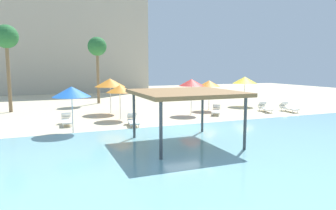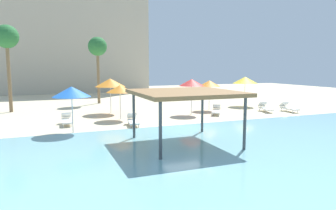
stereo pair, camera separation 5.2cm
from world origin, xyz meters
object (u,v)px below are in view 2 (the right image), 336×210
object	(u,v)px
shade_pavilion	(185,94)
lounge_chair_3	(265,108)
beach_umbrella_blue_4	(72,92)
lounge_chair_2	(216,110)
lounge_chair_6	(133,120)
palm_tree_1	(98,48)
beach_umbrella_orange_3	(110,83)
beach_umbrella_red_1	(192,83)
lounge_chair_5	(67,120)
palm_tree_0	(7,39)
beach_umbrella_orange_2	(120,89)
beach_umbrella_orange_0	(209,83)
beach_umbrella_yellow_5	(245,80)
lounge_chair_4	(288,108)

from	to	relation	value
shade_pavilion	lounge_chair_3	xyz separation A→B (m)	(10.79, 7.27, -2.13)
shade_pavilion	beach_umbrella_blue_4	xyz separation A→B (m)	(-4.92, 4.69, -0.10)
lounge_chair_2	lounge_chair_6	distance (m)	7.58
beach_umbrella_blue_4	palm_tree_1	size ratio (longest dim) A/B	0.39
shade_pavilion	beach_umbrella_orange_3	bearing A→B (deg)	97.54
shade_pavilion	beach_umbrella_red_1	bearing A→B (deg)	62.10
palm_tree_1	lounge_chair_2	bearing A→B (deg)	-55.32
lounge_chair_5	palm_tree_0	size ratio (longest dim) A/B	0.27
beach_umbrella_red_1	palm_tree_1	world-z (taller)	palm_tree_1
shade_pavilion	beach_umbrella_blue_4	bearing A→B (deg)	136.39
lounge_chair_6	beach_umbrella_orange_2	bearing A→B (deg)	-165.86
beach_umbrella_orange_3	palm_tree_0	world-z (taller)	palm_tree_0
lounge_chair_3	lounge_chair_6	size ratio (longest dim) A/B	1.01
beach_umbrella_orange_2	beach_umbrella_orange_3	bearing A→B (deg)	91.43
beach_umbrella_orange_0	lounge_chair_6	size ratio (longest dim) A/B	1.32
beach_umbrella_orange_0	beach_umbrella_orange_2	xyz separation A→B (m)	(-8.25, -1.80, -0.12)
beach_umbrella_orange_2	beach_umbrella_orange_3	size ratio (longest dim) A/B	0.88
lounge_chair_5	palm_tree_0	bearing A→B (deg)	-150.83
beach_umbrella_orange_2	lounge_chair_2	size ratio (longest dim) A/B	1.30
beach_umbrella_red_1	beach_umbrella_yellow_5	bearing A→B (deg)	22.00
beach_umbrella_red_1	palm_tree_0	bearing A→B (deg)	153.70
beach_umbrella_yellow_5	lounge_chair_3	world-z (taller)	beach_umbrella_yellow_5
beach_umbrella_orange_3	lounge_chair_6	world-z (taller)	beach_umbrella_orange_3
lounge_chair_3	palm_tree_1	distance (m)	17.22
beach_umbrella_orange_0	beach_umbrella_orange_3	xyz separation A→B (m)	(-8.33, 1.36, 0.17)
lounge_chair_3	lounge_chair_4	bearing A→B (deg)	86.27
lounge_chair_6	palm_tree_1	world-z (taller)	palm_tree_1
lounge_chair_3	lounge_chair_5	bearing A→B (deg)	-73.10
beach_umbrella_yellow_5	lounge_chair_4	distance (m)	5.13
beach_umbrella_red_1	lounge_chair_3	size ratio (longest dim) A/B	1.41
lounge_chair_5	beach_umbrella_orange_3	bearing A→B (deg)	137.90
beach_umbrella_blue_4	lounge_chair_6	world-z (taller)	beach_umbrella_blue_4
beach_umbrella_orange_0	beach_umbrella_orange_3	world-z (taller)	beach_umbrella_orange_3
beach_umbrella_orange_0	lounge_chair_5	distance (m)	12.40
beach_umbrella_orange_0	lounge_chair_6	distance (m)	9.31
beach_umbrella_red_1	palm_tree_1	distance (m)	11.99
beach_umbrella_orange_0	palm_tree_0	bearing A→B (deg)	162.51
beach_umbrella_orange_0	lounge_chair_3	world-z (taller)	beach_umbrella_orange_0
beach_umbrella_orange_2	beach_umbrella_yellow_5	size ratio (longest dim) A/B	0.88
beach_umbrella_red_1	palm_tree_0	xyz separation A→B (m)	(-13.45, 6.65, 3.46)
lounge_chair_6	palm_tree_0	size ratio (longest dim) A/B	0.28
beach_umbrella_orange_3	palm_tree_1	distance (m)	7.77
lounge_chair_3	lounge_chair_4	distance (m)	1.97
lounge_chair_6	palm_tree_0	xyz separation A→B (m)	(-7.96, 9.35, 5.65)
shade_pavilion	beach_umbrella_orange_2	world-z (taller)	shade_pavilion
beach_umbrella_blue_4	lounge_chair_4	size ratio (longest dim) A/B	1.37
palm_tree_1	lounge_chair_3	bearing A→B (deg)	-42.27
beach_umbrella_orange_0	palm_tree_0	distance (m)	17.13
beach_umbrella_yellow_5	palm_tree_1	distance (m)	15.01
lounge_chair_4	beach_umbrella_red_1	bearing A→B (deg)	-95.88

